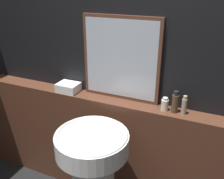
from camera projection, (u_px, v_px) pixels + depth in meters
wall_back at (118, 66)px, 2.03m from camera, size 8.00×0.06×2.50m
vanity_counter at (112, 150)px, 2.24m from camera, size 2.92×0.17×1.00m
pedestal_sink at (93, 176)px, 1.85m from camera, size 0.52×0.52×0.94m
mirror at (121, 59)px, 1.94m from camera, size 0.64×0.03×0.67m
towel_stack at (68, 87)px, 2.18m from camera, size 0.19×0.15×0.07m
shampoo_bottle at (165, 104)px, 1.86m from camera, size 0.05×0.05×0.10m
conditioner_bottle at (175, 103)px, 1.82m from camera, size 0.05×0.05×0.17m
lotion_bottle at (184, 106)px, 1.80m from camera, size 0.04×0.04×0.14m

